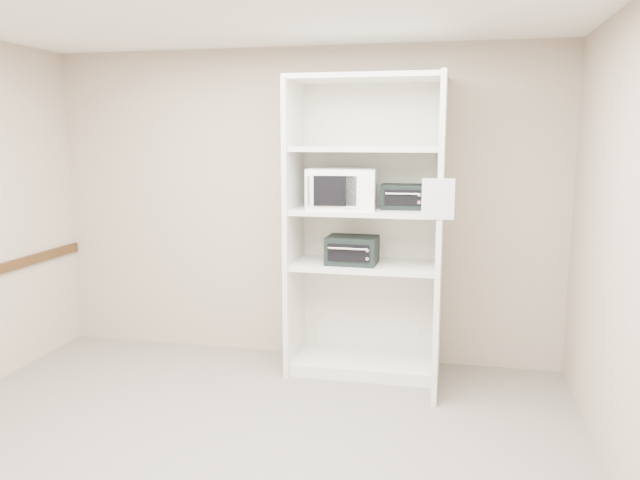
% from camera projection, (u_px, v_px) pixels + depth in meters
% --- Properties ---
extents(floor, '(4.50, 4.00, 0.01)m').
position_uv_depth(floor, '(222.00, 463.00, 3.76)').
color(floor, '#6A6459').
rests_on(floor, ground).
extents(wall_back, '(4.50, 0.02, 2.70)m').
position_uv_depth(wall_back, '(301.00, 205.00, 5.47)').
color(wall_back, tan).
rests_on(wall_back, ground).
extents(shelving_unit, '(1.24, 0.92, 2.42)m').
position_uv_depth(shelving_unit, '(371.00, 238.00, 5.08)').
color(shelving_unit, silver).
rests_on(shelving_unit, floor).
extents(microwave, '(0.57, 0.45, 0.32)m').
position_uv_depth(microwave, '(342.00, 189.00, 5.01)').
color(microwave, white).
rests_on(microwave, shelving_unit).
extents(toaster_oven_upper, '(0.35, 0.27, 0.20)m').
position_uv_depth(toaster_oven_upper, '(403.00, 197.00, 5.02)').
color(toaster_oven_upper, black).
rests_on(toaster_oven_upper, shelving_unit).
extents(toaster_oven_lower, '(0.42, 0.32, 0.23)m').
position_uv_depth(toaster_oven_lower, '(352.00, 250.00, 5.08)').
color(toaster_oven_lower, black).
rests_on(toaster_oven_lower, shelving_unit).
extents(paper_sign, '(0.22, 0.03, 0.28)m').
position_uv_depth(paper_sign, '(438.00, 199.00, 4.29)').
color(paper_sign, white).
rests_on(paper_sign, shelving_unit).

